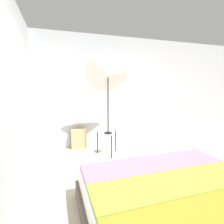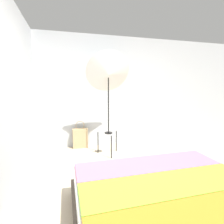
# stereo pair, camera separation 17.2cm
# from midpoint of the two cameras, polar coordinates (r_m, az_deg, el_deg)

# --- Properties ---
(ground_plane) EXTENTS (14.00, 14.00, 0.00)m
(ground_plane) POSITION_cam_midpoint_polar(r_m,az_deg,el_deg) (2.58, 15.05, -25.16)
(ground_plane) COLOR tan
(wall_back) EXTENTS (8.00, 0.05, 2.60)m
(wall_back) POSITION_cam_midpoint_polar(r_m,az_deg,el_deg) (4.26, 0.43, 6.65)
(wall_back) COLOR #B7BCC1
(wall_back) RESTS_ON ground_plane
(wall_side_left) EXTENTS (0.05, 8.00, 2.60)m
(wall_side_left) POSITION_cam_midpoint_polar(r_m,az_deg,el_deg) (2.92, -26.68, 5.17)
(wall_side_left) COLOR #B7BCC1
(wall_side_left) RESTS_ON ground_plane
(bed) EXTENTS (1.90, 2.07, 0.46)m
(bed) POSITION_cam_midpoint_polar(r_m,az_deg,el_deg) (1.96, 25.21, -29.82)
(bed) COLOR #4C4238
(bed) RESTS_ON ground_plane
(photo_umbrella) EXTENTS (0.90, 0.58, 2.11)m
(photo_umbrella) POSITION_cam_midpoint_polar(r_m,az_deg,el_deg) (3.56, 0.22, 12.29)
(photo_umbrella) COLOR black
(photo_umbrella) RESTS_ON ground_plane
(tote_bag) EXTENTS (0.34, 0.10, 0.64)m
(tote_bag) POSITION_cam_midpoint_polar(r_m,az_deg,el_deg) (4.16, -9.13, -8.33)
(tote_bag) COLOR tan
(tote_bag) RESTS_ON ground_plane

